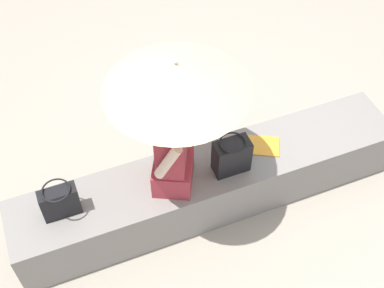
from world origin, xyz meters
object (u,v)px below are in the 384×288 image
(magazine, at_px, (261,146))
(parasol, at_px, (176,77))
(handbag_black, at_px, (232,156))
(tote_bag_canvas, at_px, (60,201))
(person_seated, at_px, (172,148))

(magazine, bearing_deg, parasol, -149.83)
(parasol, bearing_deg, handbag_black, -11.64)
(tote_bag_canvas, height_order, magazine, tote_bag_canvas)
(parasol, bearing_deg, person_seated, -153.21)
(person_seated, xyz_separation_m, magazine, (0.77, 0.06, -0.38))
(parasol, distance_m, tote_bag_canvas, 1.24)
(parasol, xyz_separation_m, magazine, (0.71, 0.03, -1.00))
(person_seated, distance_m, magazine, 0.86)
(person_seated, height_order, handbag_black, person_seated)
(person_seated, relative_size, magazine, 3.21)
(handbag_black, bearing_deg, magazine, 19.24)
(parasol, xyz_separation_m, handbag_black, (0.39, -0.08, -0.86))
(tote_bag_canvas, relative_size, magazine, 1.00)
(parasol, relative_size, tote_bag_canvas, 4.07)
(magazine, bearing_deg, tote_bag_canvas, -151.19)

